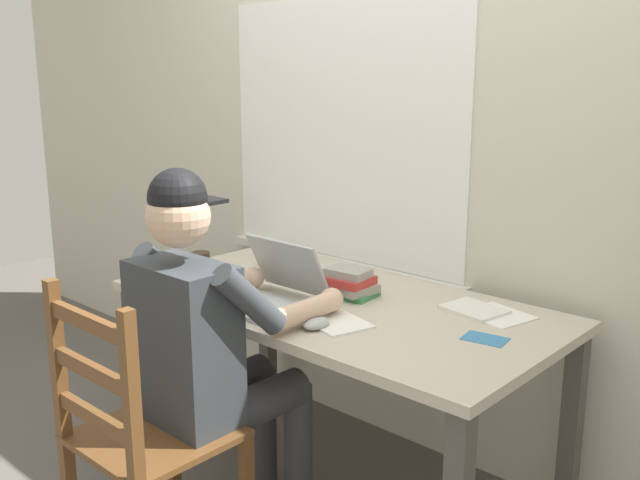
# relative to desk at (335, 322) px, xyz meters

# --- Properties ---
(back_wall) EXTENTS (6.00, 0.08, 2.60)m
(back_wall) POSITION_rel_desk_xyz_m (-0.01, 0.49, 0.65)
(back_wall) COLOR beige
(back_wall) RESTS_ON ground
(desk) EXTENTS (1.57, 0.82, 0.74)m
(desk) POSITION_rel_desk_xyz_m (0.00, 0.00, 0.00)
(desk) COLOR #BCB29E
(desk) RESTS_ON ground
(seated_person) EXTENTS (0.50, 0.60, 1.25)m
(seated_person) POSITION_rel_desk_xyz_m (-0.10, -0.48, 0.04)
(seated_person) COLOR #33383D
(seated_person) RESTS_ON ground
(wooden_chair) EXTENTS (0.42, 0.42, 0.95)m
(wooden_chair) POSITION_rel_desk_xyz_m (-0.10, -0.76, -0.18)
(wooden_chair) COLOR brown
(wooden_chair) RESTS_ON ground
(laptop) EXTENTS (0.33, 0.33, 0.22)m
(laptop) POSITION_rel_desk_xyz_m (-0.15, -0.19, 0.14)
(laptop) COLOR #ADAFB2
(laptop) RESTS_ON desk
(computer_mouse) EXTENTS (0.06, 0.10, 0.03)m
(computer_mouse) POSITION_rel_desk_xyz_m (0.15, -0.26, 0.10)
(computer_mouse) COLOR #ADAFB2
(computer_mouse) RESTS_ON desk
(coffee_mug_white) EXTENTS (0.11, 0.07, 0.10)m
(coffee_mug_white) POSITION_rel_desk_xyz_m (-0.50, 0.14, 0.13)
(coffee_mug_white) COLOR silver
(coffee_mug_white) RESTS_ON desk
(coffee_mug_dark) EXTENTS (0.11, 0.07, 0.10)m
(coffee_mug_dark) POSITION_rel_desk_xyz_m (-0.58, -0.14, 0.13)
(coffee_mug_dark) COLOR #38281E
(coffee_mug_dark) RESTS_ON desk
(book_stack_main) EXTENTS (0.20, 0.16, 0.10)m
(book_stack_main) POSITION_rel_desk_xyz_m (0.01, 0.06, 0.13)
(book_stack_main) COLOR #38844C
(book_stack_main) RESTS_ON desk
(paper_pile_near_laptop) EXTENTS (0.25, 0.21, 0.01)m
(paper_pile_near_laptop) POSITION_rel_desk_xyz_m (0.16, -0.18, 0.09)
(paper_pile_near_laptop) COLOR white
(paper_pile_near_laptop) RESTS_ON desk
(paper_pile_back_corner) EXTENTS (0.22, 0.18, 0.01)m
(paper_pile_back_corner) POSITION_rel_desk_xyz_m (0.43, 0.21, 0.09)
(paper_pile_back_corner) COLOR silver
(paper_pile_back_corner) RESTS_ON desk
(paper_pile_side) EXTENTS (0.24, 0.22, 0.00)m
(paper_pile_side) POSITION_rel_desk_xyz_m (0.51, 0.23, 0.09)
(paper_pile_side) COLOR white
(paper_pile_side) RESTS_ON desk
(landscape_photo_print) EXTENTS (0.14, 0.11, 0.00)m
(landscape_photo_print) POSITION_rel_desk_xyz_m (0.59, 0.02, 0.09)
(landscape_photo_print) COLOR teal
(landscape_photo_print) RESTS_ON desk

